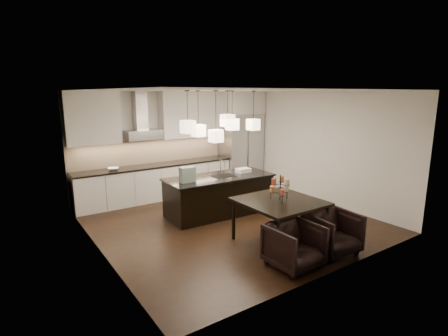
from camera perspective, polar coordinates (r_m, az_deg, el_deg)
floor at (r=7.75m, az=0.84°, el=-8.67°), size 5.50×5.50×0.02m
ceiling at (r=7.25m, az=0.91°, el=12.66°), size 5.50×5.50×0.02m
wall_back at (r=9.73m, az=-8.55°, el=4.06°), size 5.50×0.02×2.80m
wall_front at (r=5.41m, az=17.98°, el=-2.85°), size 5.50×0.02×2.80m
wall_left at (r=6.24m, az=-20.34°, el=-1.07°), size 0.02×5.50×2.80m
wall_right at (r=9.22m, az=15.07°, el=3.33°), size 0.02×5.50×2.80m
refrigerator at (r=10.54m, az=2.76°, el=3.01°), size 1.20×0.72×2.15m
fridge_panel at (r=10.41m, az=2.84°, el=10.64°), size 1.26×0.72×0.65m
lower_cabinets at (r=9.36m, az=-10.92°, el=-2.33°), size 4.21×0.62×0.88m
countertop at (r=9.26m, az=-11.03°, el=0.42°), size 4.21×0.66×0.04m
backsplash at (r=9.47m, az=-11.84°, el=2.71°), size 4.21×0.02×0.63m
upper_cab_left at (r=8.76m, az=-20.72°, el=7.64°), size 1.25×0.35×1.25m
upper_cab_right at (r=9.74m, az=-5.24°, el=8.73°), size 1.85×0.35×1.25m
hood_canopy at (r=9.07m, az=-13.12°, el=5.34°), size 0.90×0.52×0.24m
hood_chimney at (r=9.12m, az=-13.55°, el=9.14°), size 0.30×0.28×0.96m
fruit_bowl at (r=8.83m, az=-17.62°, el=-0.15°), size 0.32×0.32×0.06m
island_body at (r=8.08m, az=-0.76°, el=-4.56°), size 2.44×1.05×0.85m
island_top at (r=7.96m, az=-0.77°, el=-1.50°), size 2.52×1.13×0.04m
faucet at (r=8.05m, az=-0.55°, el=0.12°), size 0.11×0.23×0.37m
tote_bag at (r=7.45m, az=-5.99°, el=-1.07°), size 0.33×0.19×0.33m
food_container at (r=8.36m, az=3.16°, el=-0.38°), size 0.34×0.24×0.10m
dining_table at (r=6.63m, az=8.99°, el=-8.63°), size 1.37×1.37×0.82m
candelabra at (r=6.42m, az=9.18°, el=-3.17°), size 0.40×0.40×0.48m
candle_a at (r=6.54m, az=10.15°, el=-3.35°), size 0.08×0.08×0.11m
candle_b at (r=6.48m, az=7.87°, el=-3.42°), size 0.08×0.08×0.11m
candle_c at (r=6.29m, az=9.48°, el=-3.94°), size 0.08×0.08×0.11m
candle_d at (r=6.54m, az=9.40°, el=-1.73°), size 0.08×0.08×0.11m
candle_e at (r=6.31m, az=8.14°, el=-2.20°), size 0.08×0.08×0.11m
candle_f at (r=6.31m, az=10.26°, el=-2.28°), size 0.08×0.08×0.11m
armchair_left at (r=5.82m, az=11.38°, el=-12.33°), size 0.78×0.80×0.72m
armchair_right at (r=6.46m, az=17.23°, el=-10.01°), size 0.86×0.88×0.73m
pendant_a at (r=7.16m, az=-5.94°, el=6.69°), size 0.24×0.24×0.26m
pendant_b at (r=7.62m, az=-4.20°, el=6.11°), size 0.24×0.24×0.26m
pendant_c at (r=7.63m, az=0.58°, el=7.76°), size 0.24×0.24×0.26m
pendant_d at (r=8.16m, az=1.33°, el=7.12°), size 0.24×0.24×0.26m
pendant_e at (r=8.32m, az=4.78°, el=7.09°), size 0.24×0.24×0.26m
pendant_f at (r=7.33m, az=-1.33°, el=5.25°), size 0.24×0.24×0.26m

